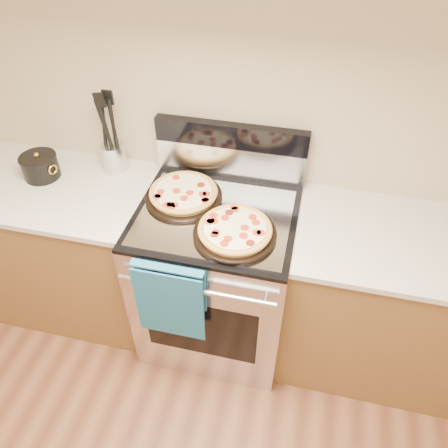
% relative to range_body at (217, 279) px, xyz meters
% --- Properties ---
extents(wall_back, '(4.00, 0.00, 4.00)m').
position_rel_range_body_xyz_m(wall_back, '(0.00, 0.35, 0.90)').
color(wall_back, '#C0AF8B').
rests_on(wall_back, ground).
extents(range_body, '(0.76, 0.68, 0.90)m').
position_rel_range_body_xyz_m(range_body, '(0.00, 0.00, 0.00)').
color(range_body, '#B7B7BC').
rests_on(range_body, ground).
extents(oven_window, '(0.56, 0.01, 0.40)m').
position_rel_range_body_xyz_m(oven_window, '(0.00, -0.34, 0.00)').
color(oven_window, black).
rests_on(oven_window, range_body).
extents(cooktop, '(0.76, 0.68, 0.02)m').
position_rel_range_body_xyz_m(cooktop, '(0.00, 0.00, 0.46)').
color(cooktop, black).
rests_on(cooktop, range_body).
extents(backsplash_lower, '(0.76, 0.06, 0.18)m').
position_rel_range_body_xyz_m(backsplash_lower, '(0.00, 0.31, 0.56)').
color(backsplash_lower, silver).
rests_on(backsplash_lower, cooktop).
extents(backsplash_upper, '(0.76, 0.06, 0.12)m').
position_rel_range_body_xyz_m(backsplash_upper, '(0.00, 0.31, 0.71)').
color(backsplash_upper, black).
rests_on(backsplash_upper, backsplash_lower).
extents(oven_handle, '(0.70, 0.03, 0.03)m').
position_rel_range_body_xyz_m(oven_handle, '(0.00, -0.38, 0.35)').
color(oven_handle, silver).
rests_on(oven_handle, range_body).
extents(dish_towel, '(0.32, 0.05, 0.42)m').
position_rel_range_body_xyz_m(dish_towel, '(-0.12, -0.38, 0.25)').
color(dish_towel, '#194F80').
rests_on(dish_towel, oven_handle).
extents(foil_sheet, '(0.70, 0.55, 0.01)m').
position_rel_range_body_xyz_m(foil_sheet, '(0.00, -0.03, 0.47)').
color(foil_sheet, gray).
rests_on(foil_sheet, cooktop).
extents(cabinet_left, '(1.00, 0.62, 0.88)m').
position_rel_range_body_xyz_m(cabinet_left, '(-0.88, 0.03, -0.01)').
color(cabinet_left, brown).
rests_on(cabinet_left, ground).
extents(countertop_left, '(1.02, 0.64, 0.03)m').
position_rel_range_body_xyz_m(countertop_left, '(-0.88, 0.03, 0.45)').
color(countertop_left, '#B7B0A4').
rests_on(countertop_left, cabinet_left).
extents(cabinet_right, '(1.00, 0.62, 0.88)m').
position_rel_range_body_xyz_m(cabinet_right, '(0.88, 0.03, -0.01)').
color(cabinet_right, brown).
rests_on(cabinet_right, ground).
extents(countertop_right, '(1.02, 0.64, 0.03)m').
position_rel_range_body_xyz_m(countertop_right, '(0.88, 0.03, 0.45)').
color(countertop_right, '#B7B0A4').
rests_on(countertop_right, cabinet_right).
extents(pepperoni_pizza_back, '(0.49, 0.49, 0.05)m').
position_rel_range_body_xyz_m(pepperoni_pizza_back, '(-0.18, 0.07, 0.50)').
color(pepperoni_pizza_back, '#A57332').
rests_on(pepperoni_pizza_back, foil_sheet).
extents(pepperoni_pizza_front, '(0.37, 0.37, 0.05)m').
position_rel_range_body_xyz_m(pepperoni_pizza_front, '(0.12, -0.13, 0.50)').
color(pepperoni_pizza_front, '#A57332').
rests_on(pepperoni_pizza_front, foil_sheet).
extents(utensil_crock, '(0.16, 0.16, 0.15)m').
position_rel_range_body_xyz_m(utensil_crock, '(-0.61, 0.24, 0.54)').
color(utensil_crock, silver).
rests_on(utensil_crock, countertop_left).
extents(saucepan, '(0.23, 0.23, 0.11)m').
position_rel_range_body_xyz_m(saucepan, '(-0.96, 0.10, 0.52)').
color(saucepan, black).
rests_on(saucepan, countertop_left).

